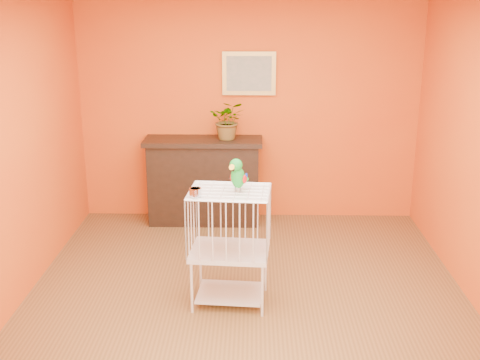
{
  "coord_description": "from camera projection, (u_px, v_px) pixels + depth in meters",
  "views": [
    {
      "loc": [
        0.05,
        -4.78,
        2.62
      ],
      "look_at": [
        -0.06,
        -0.0,
        1.15
      ],
      "focal_mm": 45.0,
      "sensor_mm": 36.0,
      "label": 1
    }
  ],
  "objects": [
    {
      "name": "console_cabinet",
      "position": [
        204.0,
        181.0,
        7.12
      ],
      "size": [
        1.37,
        0.49,
        1.02
      ],
      "color": "black",
      "rests_on": "ground"
    },
    {
      "name": "framed_picture",
      "position": [
        249.0,
        73.0,
        6.94
      ],
      "size": [
        0.62,
        0.04,
        0.5
      ],
      "color": "#B28A3F",
      "rests_on": "room_shell"
    },
    {
      "name": "room_shell",
      "position": [
        247.0,
        128.0,
        4.87
      ],
      "size": [
        4.5,
        4.5,
        4.5
      ],
      "color": "#CE5213",
      "rests_on": "ground"
    },
    {
      "name": "potted_plant",
      "position": [
        228.0,
        124.0,
        6.93
      ],
      "size": [
        0.43,
        0.47,
        0.35
      ],
      "primitive_type": "imported",
      "rotation": [
        0.0,
        0.0,
        -0.06
      ],
      "color": "#26722D",
      "rests_on": "console_cabinet"
    },
    {
      "name": "feed_cup",
      "position": [
        195.0,
        192.0,
        4.91
      ],
      "size": [
        0.1,
        0.1,
        0.07
      ],
      "primitive_type": "cylinder",
      "color": "silver",
      "rests_on": "birdcage"
    },
    {
      "name": "parrot",
      "position": [
        238.0,
        175.0,
        4.99
      ],
      "size": [
        0.18,
        0.26,
        0.3
      ],
      "rotation": [
        0.0,
        0.0,
        -0.46
      ],
      "color": "#59544C",
      "rests_on": "birdcage"
    },
    {
      "name": "birdcage",
      "position": [
        230.0,
        245.0,
        5.22
      ],
      "size": [
        0.71,
        0.57,
        1.04
      ],
      "rotation": [
        0.0,
        0.0,
        -0.08
      ],
      "color": "silver",
      "rests_on": "ground"
    },
    {
      "name": "ground",
      "position": [
        246.0,
        303.0,
        5.34
      ],
      "size": [
        4.5,
        4.5,
        0.0
      ],
      "primitive_type": "plane",
      "color": "brown",
      "rests_on": "ground"
    }
  ]
}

